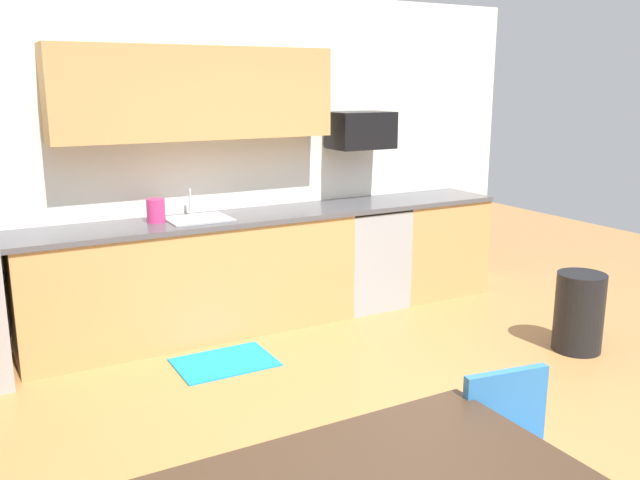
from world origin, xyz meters
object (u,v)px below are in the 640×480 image
(microwave, at_px, (361,130))
(chair_near_table, at_px, (518,462))
(trash_bin, at_px, (579,312))
(kettle, at_px, (156,212))
(oven_range, at_px, (365,255))

(microwave, distance_m, chair_near_table, 3.75)
(trash_bin, bearing_deg, kettle, 146.62)
(microwave, bearing_deg, kettle, -178.47)
(microwave, bearing_deg, chair_near_table, -112.18)
(oven_range, bearing_deg, trash_bin, -64.81)
(oven_range, relative_size, microwave, 1.69)
(oven_range, height_order, microwave, microwave)
(kettle, bearing_deg, trash_bin, -33.38)
(oven_range, height_order, chair_near_table, oven_range)
(chair_near_table, xyz_separation_m, trash_bin, (2.16, 1.52, -0.20))
(trash_bin, relative_size, kettle, 3.00)
(chair_near_table, height_order, kettle, kettle)
(oven_range, relative_size, trash_bin, 1.52)
(microwave, bearing_deg, oven_range, -90.00)
(chair_near_table, bearing_deg, kettle, 98.86)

